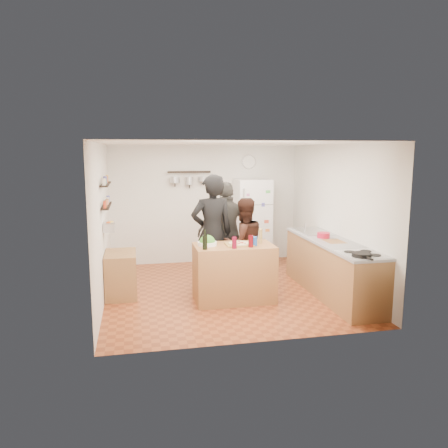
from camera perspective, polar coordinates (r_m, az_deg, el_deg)
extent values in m
plane|color=brown|center=(7.61, 0.15, -8.69)|extent=(4.20, 4.20, 0.00)
plane|color=white|center=(7.23, 0.16, 10.48)|extent=(4.20, 4.20, 0.00)
plane|color=silver|center=(9.37, -2.46, 2.57)|extent=(4.00, 0.00, 4.00)
plane|color=silver|center=(7.19, -15.65, 0.13)|extent=(0.00, 4.20, 4.20)
plane|color=silver|center=(7.97, 14.39, 1.07)|extent=(0.00, 4.20, 4.20)
cube|color=olive|center=(7.02, 1.30, -6.39)|extent=(1.25, 0.72, 0.91)
cube|color=olive|center=(6.90, 2.00, -2.68)|extent=(0.42, 0.34, 0.02)
cylinder|color=#CFB488|center=(6.90, 2.00, -2.53)|extent=(0.34, 0.34, 0.02)
cylinder|color=white|center=(6.87, -2.20, -2.57)|extent=(0.30, 0.30, 0.06)
cylinder|color=black|center=(6.58, -2.51, -2.39)|extent=(0.07, 0.07, 0.22)
cylinder|color=#5E081C|center=(6.65, 1.36, -2.46)|extent=(0.07, 0.07, 0.18)
cylinder|color=#53070D|center=(6.75, 3.52, -2.25)|extent=(0.08, 0.08, 0.19)
cylinder|color=#9E8042|center=(7.05, 4.80, -1.73)|extent=(0.06, 0.06, 0.20)
cylinder|color=#1B4799|center=(6.85, 3.99, -2.27)|extent=(0.09, 0.09, 0.14)
imported|color=black|center=(7.40, -1.57, -1.22)|extent=(0.77, 0.55, 2.00)
imported|color=black|center=(7.54, 2.56, -2.61)|extent=(0.89, 0.76, 1.59)
imported|color=#2E2C29|center=(7.92, 0.42, -1.11)|extent=(1.10, 0.50, 1.84)
cube|color=#9E7042|center=(7.51, 13.90, -5.65)|extent=(0.63, 2.63, 0.90)
cube|color=white|center=(6.58, 17.60, -3.81)|extent=(0.60, 0.62, 0.02)
cylinder|color=black|center=(6.39, 17.52, -3.87)|extent=(0.27, 0.27, 0.05)
cube|color=silver|center=(8.16, 11.48, -1.01)|extent=(0.50, 0.80, 0.03)
cube|color=olive|center=(7.37, 14.18, -2.27)|extent=(0.30, 0.40, 0.02)
cylinder|color=#B41430|center=(7.61, 12.86, -1.43)|extent=(0.21, 0.21, 0.09)
cube|color=white|center=(9.27, 3.70, 0.31)|extent=(0.70, 0.68, 1.80)
cylinder|color=silver|center=(9.48, 3.26, 8.10)|extent=(0.30, 0.03, 0.30)
cube|color=black|center=(7.35, -15.09, 2.32)|extent=(0.12, 1.00, 0.02)
cube|color=black|center=(7.31, -15.20, 5.04)|extent=(0.12, 1.00, 0.02)
cube|color=silver|center=(7.40, -14.74, -0.36)|extent=(0.18, 0.35, 0.14)
cube|color=#9E7642|center=(7.46, -13.29, -6.40)|extent=(0.50, 0.80, 0.73)
cube|color=black|center=(9.16, -4.57, 6.79)|extent=(0.90, 0.04, 0.04)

